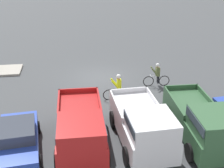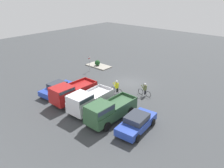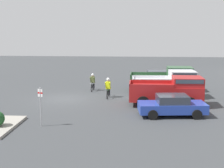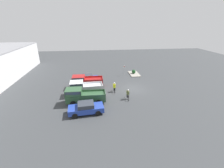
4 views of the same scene
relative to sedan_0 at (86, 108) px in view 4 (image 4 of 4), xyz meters
The scene contains 11 objects.
ground_plane 10.42m from the sedan_0, 49.54° to the right, with size 80.00×80.00×0.00m, color #383A3D.
sedan_0 is the anchor object (origin of this frame).
pickup_truck_0 2.89m from the sedan_0, 11.91° to the left, with size 2.20×5.54×2.20m.
pickup_truck_1 5.61m from the sedan_0, ahead, with size 2.49×5.15×2.21m.
pickup_truck_2 8.42m from the sedan_0, ahead, with size 2.31×5.26×2.14m.
sedan_1 11.20m from the sedan_0, ahead, with size 2.26×4.45×1.38m.
cyclist_0 7.43m from the sedan_0, 36.54° to the right, with size 1.82×0.46×1.67m.
cyclist_1 6.85m from the sedan_0, 62.61° to the right, with size 1.78×0.46×1.60m.
fire_lane_sign 15.92m from the sedan_0, 28.57° to the right, with size 0.11×0.29×2.29m.
curb_island 17.59m from the sedan_0, 34.80° to the right, with size 3.98×2.05×0.15m, color gray.
shrub 17.67m from the sedan_0, 34.26° to the right, with size 0.85×0.85×0.85m.
Camera 4 is at (-23.31, 6.61, 10.74)m, focal length 24.00 mm.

